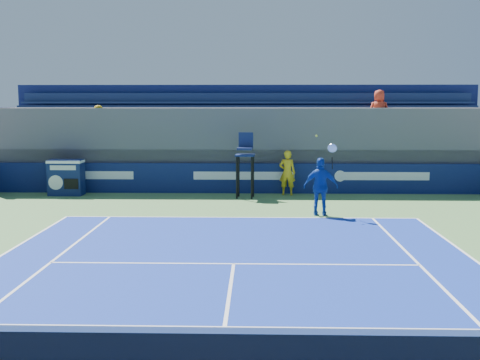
{
  "coord_description": "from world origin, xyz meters",
  "views": [
    {
      "loc": [
        0.5,
        -6.62,
        3.57
      ],
      "look_at": [
        0.0,
        11.5,
        1.25
      ],
      "focal_mm": 45.0,
      "sensor_mm": 36.0,
      "label": 1
    }
  ],
  "objects_px": {
    "ball_person": "(287,173)",
    "umpire_chair": "(245,158)",
    "match_clock": "(66,176)",
    "tennis_player": "(321,187)"
  },
  "relations": [
    {
      "from": "ball_person",
      "to": "tennis_player",
      "type": "relative_size",
      "value": 0.68
    },
    {
      "from": "ball_person",
      "to": "umpire_chair",
      "type": "bearing_deg",
      "value": 32.98
    },
    {
      "from": "match_clock",
      "to": "umpire_chair",
      "type": "height_order",
      "value": "umpire_chair"
    },
    {
      "from": "tennis_player",
      "to": "ball_person",
      "type": "bearing_deg",
      "value": 101.24
    },
    {
      "from": "match_clock",
      "to": "tennis_player",
      "type": "bearing_deg",
      "value": -23.1
    },
    {
      "from": "match_clock",
      "to": "umpire_chair",
      "type": "xyz_separation_m",
      "value": [
        6.98,
        -0.46,
        0.79
      ]
    },
    {
      "from": "tennis_player",
      "to": "umpire_chair",
      "type": "bearing_deg",
      "value": 124.67
    },
    {
      "from": "umpire_chair",
      "to": "tennis_player",
      "type": "distance_m",
      "value": 4.39
    },
    {
      "from": "umpire_chair",
      "to": "tennis_player",
      "type": "relative_size",
      "value": 0.96
    },
    {
      "from": "match_clock",
      "to": "ball_person",
      "type": "bearing_deg",
      "value": 1.64
    }
  ]
}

